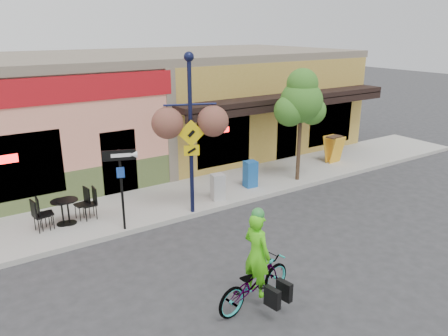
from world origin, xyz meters
The scene contains 14 objects.
ground centered at (0.00, 0.00, 0.00)m, with size 90.00×90.00×0.00m, color #2D2D30.
sidewalk centered at (0.00, 2.00, 0.07)m, with size 24.00×3.00×0.15m, color #9E9B93.
curb centered at (0.00, 0.55, 0.07)m, with size 24.00×0.12×0.15m, color #A8A59E.
building centered at (0.00, 7.50, 2.25)m, with size 18.20×8.20×4.50m, color #F59679, non-canonical shape.
bicycle centered at (-2.91, -3.94, 0.52)m, with size 0.69×1.99×1.05m, color #97280D.
cyclist_rider centered at (-2.86, -3.94, 0.90)m, with size 0.66×0.43×1.80m, color #50D616.
lamp_post centered at (-1.78, 0.65, 2.53)m, with size 1.52×0.61×4.76m, color #111535, non-canonical shape.
one_way_sign centered at (-3.96, 0.65, 1.30)m, with size 0.88×0.19×2.31m, color black, non-canonical shape.
cafe_set_left centered at (-5.31, 1.90, 0.62)m, with size 1.57×0.79×0.94m, color black, non-canonical shape.
cafe_set_right centered at (-5.16, 1.86, 0.63)m, with size 1.60×0.80×0.96m, color black, non-canonical shape.
newspaper_box_blue centered at (1.00, 1.43, 0.62)m, with size 0.42×0.37×0.93m, color #1B58A6, non-canonical shape.
newspaper_box_grey centered at (-0.60, 1.06, 0.58)m, with size 0.40×0.36×0.86m, color #B3B3B3, non-canonical shape.
street_tree centered at (2.91, 1.08, 2.20)m, with size 1.60×1.60×4.10m, color #3D7A26, non-canonical shape.
sandwich_board centered at (5.66, 1.68, 0.71)m, with size 0.67×0.49×1.11m, color yellow, non-canonical shape.
Camera 1 is at (-7.77, -10.14, 5.56)m, focal length 35.00 mm.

